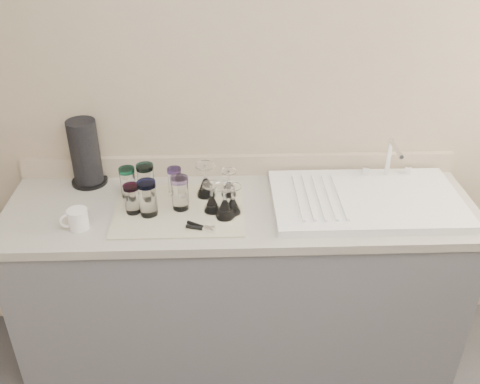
{
  "coord_description": "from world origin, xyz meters",
  "views": [
    {
      "loc": [
        -0.07,
        -0.77,
        2.15
      ],
      "look_at": [
        -0.01,
        1.15,
        1.0
      ],
      "focal_mm": 40.0,
      "sensor_mm": 36.0,
      "label": 1
    }
  ],
  "objects_px": {
    "tumbler_purple": "(175,181)",
    "tumbler_magenta": "(132,199)",
    "tumbler_teal": "(128,182)",
    "goblet_extra": "(225,206)",
    "goblet_front_right": "(233,204)",
    "white_mug": "(77,219)",
    "tumbler_lavender": "(180,193)",
    "tumbler_blue": "(148,198)",
    "goblet_back_right": "(229,187)",
    "paper_towel_roll": "(85,153)",
    "goblet_back_left": "(206,185)",
    "tumbler_cyan": "(146,180)",
    "sink_unit": "(367,199)",
    "can_opener": "(201,227)",
    "goblet_front_left": "(212,202)"
  },
  "relations": [
    {
      "from": "tumbler_purple",
      "to": "goblet_extra",
      "type": "xyz_separation_m",
      "value": [
        0.22,
        -0.2,
        -0.01
      ]
    },
    {
      "from": "goblet_front_right",
      "to": "goblet_extra",
      "type": "xyz_separation_m",
      "value": [
        -0.03,
        -0.03,
        0.01
      ]
    },
    {
      "from": "tumbler_purple",
      "to": "goblet_back_right",
      "type": "height_order",
      "value": "tumbler_purple"
    },
    {
      "from": "tumbler_cyan",
      "to": "goblet_back_left",
      "type": "xyz_separation_m",
      "value": [
        0.26,
        -0.01,
        -0.03
      ]
    },
    {
      "from": "goblet_back_right",
      "to": "tumbler_lavender",
      "type": "bearing_deg",
      "value": -153.51
    },
    {
      "from": "goblet_front_left",
      "to": "white_mug",
      "type": "relative_size",
      "value": 1.04
    },
    {
      "from": "paper_towel_roll",
      "to": "white_mug",
      "type": "bearing_deg",
      "value": -85.15
    },
    {
      "from": "tumbler_lavender",
      "to": "white_mug",
      "type": "relative_size",
      "value": 1.2
    },
    {
      "from": "goblet_back_left",
      "to": "can_opener",
      "type": "xyz_separation_m",
      "value": [
        -0.02,
        -0.27,
        -0.04
      ]
    },
    {
      "from": "tumbler_purple",
      "to": "can_opener",
      "type": "relative_size",
      "value": 1.02
    },
    {
      "from": "can_opener",
      "to": "goblet_back_left",
      "type": "bearing_deg",
      "value": 86.35
    },
    {
      "from": "goblet_extra",
      "to": "white_mug",
      "type": "bearing_deg",
      "value": -175.26
    },
    {
      "from": "tumbler_lavender",
      "to": "white_mug",
      "type": "xyz_separation_m",
      "value": [
        -0.41,
        -0.12,
        -0.04
      ]
    },
    {
      "from": "tumbler_teal",
      "to": "goblet_extra",
      "type": "distance_m",
      "value": 0.46
    },
    {
      "from": "tumbler_teal",
      "to": "paper_towel_roll",
      "type": "xyz_separation_m",
      "value": [
        -0.21,
        0.14,
        0.07
      ]
    },
    {
      "from": "sink_unit",
      "to": "goblet_back_left",
      "type": "distance_m",
      "value": 0.71
    },
    {
      "from": "tumbler_purple",
      "to": "tumbler_magenta",
      "type": "bearing_deg",
      "value": -138.43
    },
    {
      "from": "tumbler_magenta",
      "to": "tumbler_lavender",
      "type": "height_order",
      "value": "tumbler_lavender"
    },
    {
      "from": "tumbler_lavender",
      "to": "tumbler_teal",
      "type": "bearing_deg",
      "value": 155.51
    },
    {
      "from": "goblet_back_left",
      "to": "goblet_back_right",
      "type": "bearing_deg",
      "value": -0.59
    },
    {
      "from": "tumbler_magenta",
      "to": "paper_towel_roll",
      "type": "xyz_separation_m",
      "value": [
        -0.24,
        0.28,
        0.08
      ]
    },
    {
      "from": "tumbler_magenta",
      "to": "goblet_front_right",
      "type": "height_order",
      "value": "tumbler_magenta"
    },
    {
      "from": "tumbler_purple",
      "to": "goblet_back_left",
      "type": "relative_size",
      "value": 0.81
    },
    {
      "from": "tumbler_blue",
      "to": "goblet_back_left",
      "type": "relative_size",
      "value": 1.01
    },
    {
      "from": "goblet_back_left",
      "to": "goblet_extra",
      "type": "xyz_separation_m",
      "value": [
        0.08,
        -0.18,
        -0.0
      ]
    },
    {
      "from": "paper_towel_roll",
      "to": "tumbler_magenta",
      "type": "bearing_deg",
      "value": -48.64
    },
    {
      "from": "goblet_back_left",
      "to": "goblet_front_right",
      "type": "height_order",
      "value": "goblet_back_left"
    },
    {
      "from": "tumbler_teal",
      "to": "tumbler_lavender",
      "type": "bearing_deg",
      "value": -24.49
    },
    {
      "from": "goblet_front_left",
      "to": "goblet_back_left",
      "type": "bearing_deg",
      "value": 102.15
    },
    {
      "from": "tumbler_lavender",
      "to": "tumbler_magenta",
      "type": "bearing_deg",
      "value": -173.13
    },
    {
      "from": "tumbler_lavender",
      "to": "can_opener",
      "type": "xyz_separation_m",
      "value": [
        0.09,
        -0.16,
        -0.07
      ]
    },
    {
      "from": "tumbler_magenta",
      "to": "goblet_back_right",
      "type": "relative_size",
      "value": 1.07
    },
    {
      "from": "tumbler_cyan",
      "to": "goblet_back_left",
      "type": "height_order",
      "value": "goblet_back_left"
    },
    {
      "from": "goblet_front_right",
      "to": "white_mug",
      "type": "xyz_separation_m",
      "value": [
        -0.63,
        -0.08,
        -0.01
      ]
    },
    {
      "from": "sink_unit",
      "to": "goblet_front_left",
      "type": "bearing_deg",
      "value": -175.7
    },
    {
      "from": "tumbler_magenta",
      "to": "tumbler_cyan",
      "type": "bearing_deg",
      "value": 71.93
    },
    {
      "from": "tumbler_teal",
      "to": "white_mug",
      "type": "relative_size",
      "value": 1.12
    },
    {
      "from": "tumbler_blue",
      "to": "white_mug",
      "type": "height_order",
      "value": "tumbler_blue"
    },
    {
      "from": "tumbler_lavender",
      "to": "goblet_front_right",
      "type": "height_order",
      "value": "tumbler_lavender"
    },
    {
      "from": "sink_unit",
      "to": "goblet_front_left",
      "type": "height_order",
      "value": "sink_unit"
    },
    {
      "from": "tumbler_cyan",
      "to": "white_mug",
      "type": "distance_m",
      "value": 0.35
    },
    {
      "from": "tumbler_blue",
      "to": "goblet_extra",
      "type": "relative_size",
      "value": 1.05
    },
    {
      "from": "goblet_extra",
      "to": "goblet_back_left",
      "type": "bearing_deg",
      "value": 115.12
    },
    {
      "from": "tumbler_lavender",
      "to": "goblet_back_left",
      "type": "xyz_separation_m",
      "value": [
        0.11,
        0.1,
        -0.02
      ]
    },
    {
      "from": "goblet_back_left",
      "to": "goblet_extra",
      "type": "distance_m",
      "value": 0.2
    },
    {
      "from": "tumbler_magenta",
      "to": "can_opener",
      "type": "height_order",
      "value": "tumbler_magenta"
    },
    {
      "from": "tumbler_purple",
      "to": "tumbler_magenta",
      "type": "distance_m",
      "value": 0.23
    },
    {
      "from": "sink_unit",
      "to": "can_opener",
      "type": "distance_m",
      "value": 0.75
    },
    {
      "from": "tumbler_blue",
      "to": "goblet_back_right",
      "type": "relative_size",
      "value": 1.28
    },
    {
      "from": "goblet_extra",
      "to": "paper_towel_roll",
      "type": "height_order",
      "value": "paper_towel_roll"
    }
  ]
}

